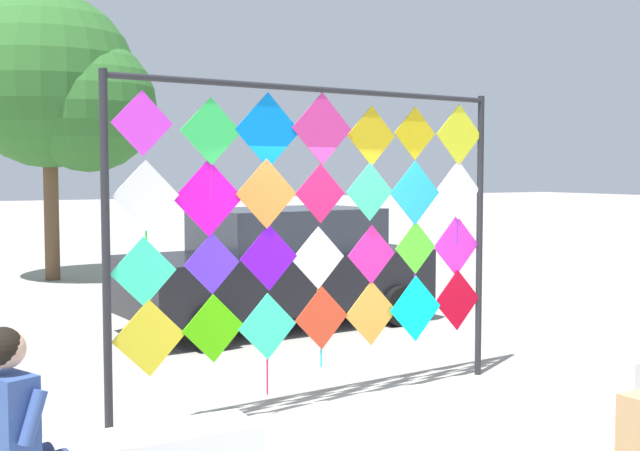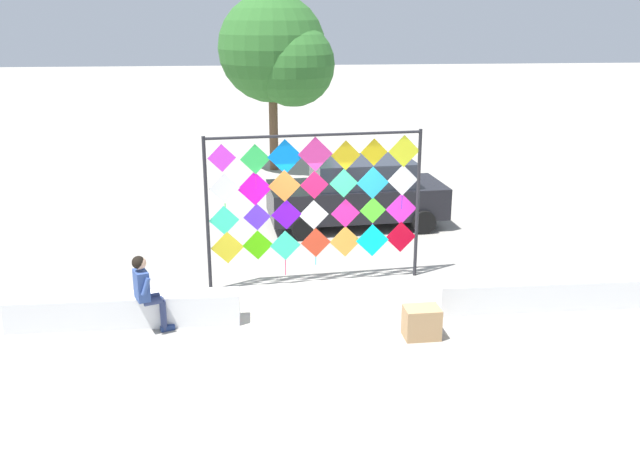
{
  "view_description": "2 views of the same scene",
  "coord_description": "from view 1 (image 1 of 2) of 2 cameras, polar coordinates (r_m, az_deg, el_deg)",
  "views": [
    {
      "loc": [
        -4.06,
        -5.53,
        2.27
      ],
      "look_at": [
        -0.68,
        0.59,
        1.8
      ],
      "focal_mm": 45.68,
      "sensor_mm": 36.0,
      "label": 1
    },
    {
      "loc": [
        -1.46,
        -11.96,
        5.34
      ],
      "look_at": [
        -0.25,
        0.75,
        1.38
      ],
      "focal_mm": 39.02,
      "sensor_mm": 36.0,
      "label": 2
    }
  ],
  "objects": [
    {
      "name": "parked_car",
      "position": [
        11.93,
        -2.83,
        -2.9
      ],
      "size": [
        4.58,
        2.41,
        1.73
      ],
      "color": "black",
      "rests_on": "ground"
    },
    {
      "name": "ground",
      "position": [
        7.23,
        7.25,
        -14.52
      ],
      "size": [
        120.0,
        120.0,
        0.0
      ],
      "primitive_type": "plane",
      "color": "#9E998E"
    },
    {
      "name": "tree_broadleaf",
      "position": [
        17.87,
        -17.88,
        8.92
      ],
      "size": [
        3.85,
        3.74,
        5.93
      ],
      "color": "brown",
      "rests_on": "ground"
    },
    {
      "name": "seated_vendor",
      "position": [
        5.04,
        -20.21,
        -13.13
      ],
      "size": [
        0.67,
        0.58,
        1.41
      ],
      "color": "navy",
      "rests_on": "ground"
    },
    {
      "name": "kite_display_rack",
      "position": [
        7.79,
        0.27,
        0.69
      ],
      "size": [
        4.3,
        0.49,
        3.09
      ],
      "color": "#232328",
      "rests_on": "ground"
    }
  ]
}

